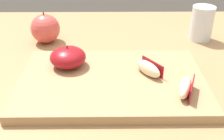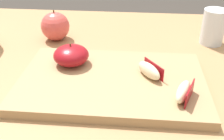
{
  "view_description": "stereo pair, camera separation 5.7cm",
  "coord_description": "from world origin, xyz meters",
  "px_view_note": "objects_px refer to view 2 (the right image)",
  "views": [
    {
      "loc": [
        -0.05,
        -0.64,
        1.11
      ],
      "look_at": [
        -0.04,
        -0.09,
        0.8
      ],
      "focal_mm": 45.1,
      "sensor_mm": 36.0,
      "label": 1
    },
    {
      "loc": [
        0.01,
        -0.64,
        1.11
      ],
      "look_at": [
        -0.04,
        -0.09,
        0.8
      ],
      "focal_mm": 45.1,
      "sensor_mm": 36.0,
      "label": 2
    }
  ],
  "objects_px": {
    "cutting_board": "(112,82)",
    "drinking_glass_water": "(213,27)",
    "apple_half_skin_up": "(71,55)",
    "apple_wedge_front": "(149,70)",
    "whole_apple_pink_lady": "(55,26)",
    "apple_wedge_left": "(184,92)"
  },
  "relations": [
    {
      "from": "cutting_board",
      "to": "drinking_glass_water",
      "type": "distance_m",
      "value": 0.38
    },
    {
      "from": "apple_half_skin_up",
      "to": "apple_wedge_front",
      "type": "height_order",
      "value": "apple_half_skin_up"
    },
    {
      "from": "cutting_board",
      "to": "apple_wedge_front",
      "type": "distance_m",
      "value": 0.09
    },
    {
      "from": "cutting_board",
      "to": "apple_wedge_front",
      "type": "height_order",
      "value": "apple_wedge_front"
    },
    {
      "from": "cutting_board",
      "to": "whole_apple_pink_lady",
      "type": "relative_size",
      "value": 4.45
    },
    {
      "from": "apple_wedge_left",
      "to": "drinking_glass_water",
      "type": "height_order",
      "value": "drinking_glass_water"
    },
    {
      "from": "cutting_board",
      "to": "apple_wedge_front",
      "type": "xyz_separation_m",
      "value": [
        0.08,
        0.01,
        0.03
      ]
    },
    {
      "from": "apple_half_skin_up",
      "to": "apple_wedge_front",
      "type": "bearing_deg",
      "value": -12.88
    },
    {
      "from": "apple_wedge_left",
      "to": "whole_apple_pink_lady",
      "type": "distance_m",
      "value": 0.47
    },
    {
      "from": "apple_wedge_front",
      "to": "drinking_glass_water",
      "type": "distance_m",
      "value": 0.32
    },
    {
      "from": "cutting_board",
      "to": "apple_wedge_left",
      "type": "height_order",
      "value": "apple_wedge_left"
    },
    {
      "from": "apple_wedge_front",
      "to": "drinking_glass_water",
      "type": "bearing_deg",
      "value": 52.4
    },
    {
      "from": "cutting_board",
      "to": "apple_half_skin_up",
      "type": "xyz_separation_m",
      "value": [
        -0.11,
        0.06,
        0.03
      ]
    },
    {
      "from": "apple_wedge_front",
      "to": "whole_apple_pink_lady",
      "type": "height_order",
      "value": "whole_apple_pink_lady"
    },
    {
      "from": "cutting_board",
      "to": "drinking_glass_water",
      "type": "bearing_deg",
      "value": 43.52
    },
    {
      "from": "apple_wedge_left",
      "to": "whole_apple_pink_lady",
      "type": "relative_size",
      "value": 0.82
    },
    {
      "from": "cutting_board",
      "to": "apple_wedge_left",
      "type": "relative_size",
      "value": 5.45
    },
    {
      "from": "apple_half_skin_up",
      "to": "cutting_board",
      "type": "bearing_deg",
      "value": -27.95
    },
    {
      "from": "cutting_board",
      "to": "drinking_glass_water",
      "type": "height_order",
      "value": "drinking_glass_water"
    },
    {
      "from": "apple_half_skin_up",
      "to": "drinking_glass_water",
      "type": "distance_m",
      "value": 0.44
    },
    {
      "from": "cutting_board",
      "to": "whole_apple_pink_lady",
      "type": "bearing_deg",
      "value": 128.7
    },
    {
      "from": "whole_apple_pink_lady",
      "to": "drinking_glass_water",
      "type": "height_order",
      "value": "drinking_glass_water"
    }
  ]
}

